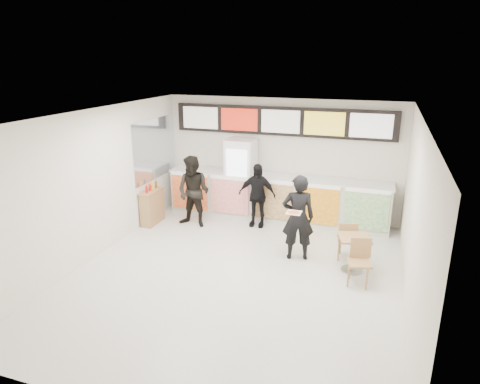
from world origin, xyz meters
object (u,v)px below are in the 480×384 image
at_px(drinks_fridge, 241,178).
at_px(customer_mid, 257,195).
at_px(cafe_table, 354,247).
at_px(condiment_ledge, 152,207).
at_px(service_counter, 276,198).
at_px(customer_left, 194,192).
at_px(customer_main, 298,218).

height_order(drinks_fridge, customer_mid, drinks_fridge).
xyz_separation_m(cafe_table, condiment_ledge, (-4.90, 0.95, -0.06)).
relative_size(service_counter, drinks_fridge, 2.78).
distance_m(customer_mid, condiment_ledge, 2.60).
bearing_deg(condiment_ledge, service_counter, 23.56).
xyz_separation_m(customer_left, condiment_ledge, (-1.05, -0.18, -0.43)).
height_order(customer_main, cafe_table, customer_main).
bearing_deg(customer_main, customer_left, -34.81).
distance_m(customer_mid, cafe_table, 2.94).
bearing_deg(condiment_ledge, cafe_table, -11.01).
bearing_deg(customer_left, drinks_fridge, 57.30).
distance_m(drinks_fridge, customer_main, 2.75).
bearing_deg(customer_main, condiment_ledge, -27.14).
height_order(customer_main, condiment_ledge, customer_main).
relative_size(drinks_fridge, condiment_ledge, 1.98).
height_order(service_counter, condiment_ledge, service_counter).
relative_size(customer_left, customer_mid, 1.11).
distance_m(service_counter, drinks_fridge, 1.03).
bearing_deg(customer_main, cafe_table, 154.05).
height_order(customer_left, cafe_table, customer_left).
bearing_deg(cafe_table, drinks_fridge, 128.23).
height_order(service_counter, drinks_fridge, drinks_fridge).
relative_size(drinks_fridge, customer_main, 1.13).
xyz_separation_m(service_counter, cafe_table, (2.08, -2.18, -0.08)).
distance_m(customer_left, customer_mid, 1.52).
height_order(drinks_fridge, customer_left, drinks_fridge).
xyz_separation_m(drinks_fridge, customer_left, (-0.83, -1.06, -0.13)).
bearing_deg(service_counter, cafe_table, -46.36).
bearing_deg(customer_left, cafe_table, -11.07).
distance_m(service_counter, customer_mid, 0.67).
bearing_deg(cafe_table, customer_mid, 130.16).
distance_m(service_counter, customer_left, 2.08).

